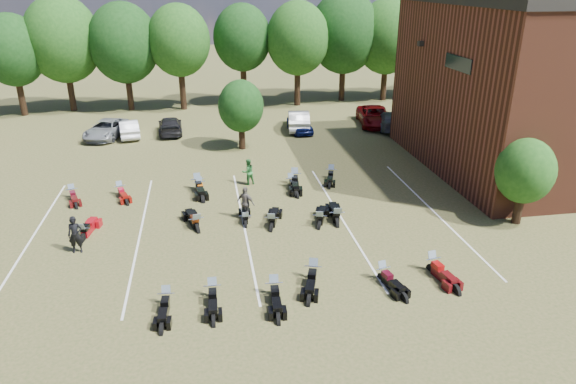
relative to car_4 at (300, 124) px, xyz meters
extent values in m
plane|color=brown|center=(-2.91, -19.12, -0.64)|extent=(160.00, 160.00, 0.00)
imported|color=silver|center=(-13.28, 0.88, 0.02)|extent=(2.07, 4.17, 1.31)
imported|color=gray|center=(-14.96, 0.89, 0.03)|extent=(3.38, 5.24, 1.34)
imported|color=black|center=(-10.17, 1.28, 0.00)|extent=(2.02, 4.49, 1.28)
imported|color=#0B1550|center=(0.00, 0.00, 0.00)|extent=(1.78, 3.86, 1.28)
imported|color=#B6B7B1|center=(0.04, 0.78, 0.13)|extent=(2.28, 4.88, 1.55)
imported|color=#5D0508|center=(6.55, 0.96, 0.12)|extent=(3.30, 5.77, 1.52)
imported|color=#3C3C41|center=(7.41, -0.34, 0.06)|extent=(2.89, 5.10, 1.39)
imported|color=black|center=(-13.47, -17.62, 0.22)|extent=(0.64, 0.42, 1.73)
imported|color=#296F31|center=(-5.15, -10.68, 0.15)|extent=(0.92, 0.81, 1.57)
imported|color=#5B544E|center=(-5.72, -15.40, 0.22)|extent=(1.06, 0.96, 1.73)
cube|color=black|center=(6.44, -7.12, 6.86)|extent=(0.30, 0.40, 0.30)
cube|color=black|center=(6.56, -12.12, 6.36)|extent=(0.06, 3.00, 0.80)
cylinder|color=black|center=(-23.91, 9.88, 1.40)|extent=(0.58, 0.58, 4.08)
ellipsoid|color=#1E4C19|center=(-23.91, 9.88, 5.69)|extent=(6.00, 6.00, 6.90)
cylinder|color=black|center=(-18.91, 9.88, 1.40)|extent=(0.58, 0.58, 4.08)
ellipsoid|color=#1E4C19|center=(-18.91, 9.88, 5.69)|extent=(6.00, 6.00, 6.90)
cylinder|color=black|center=(-13.91, 9.88, 1.40)|extent=(0.57, 0.58, 4.08)
ellipsoid|color=#1E4C19|center=(-13.91, 9.88, 5.69)|extent=(6.00, 6.00, 6.90)
cylinder|color=black|center=(-8.91, 9.88, 1.40)|extent=(0.57, 0.58, 4.08)
ellipsoid|color=#1E4C19|center=(-8.91, 9.88, 5.69)|extent=(6.00, 6.00, 6.90)
cylinder|color=black|center=(-3.91, 9.88, 1.40)|extent=(0.58, 0.58, 4.08)
ellipsoid|color=#1E4C19|center=(-3.91, 9.88, 5.69)|extent=(6.00, 6.00, 6.90)
cylinder|color=black|center=(1.09, 9.88, 1.40)|extent=(0.57, 0.58, 4.08)
ellipsoid|color=#1E4C19|center=(1.09, 9.88, 5.69)|extent=(6.00, 6.00, 6.90)
cylinder|color=black|center=(6.09, 9.88, 1.40)|extent=(0.57, 0.58, 4.08)
ellipsoid|color=#1E4C19|center=(6.09, 9.88, 5.69)|extent=(6.00, 6.00, 6.90)
cylinder|color=black|center=(11.09, 9.88, 1.40)|extent=(0.57, 0.58, 4.08)
ellipsoid|color=#1E4C19|center=(11.09, 9.88, 5.69)|extent=(6.00, 6.00, 6.90)
cylinder|color=black|center=(16.09, 9.88, 1.40)|extent=(0.58, 0.58, 4.08)
ellipsoid|color=#1E4C19|center=(16.09, 9.88, 5.69)|extent=(6.00, 6.00, 6.90)
cylinder|color=black|center=(21.09, 9.88, 1.40)|extent=(0.58, 0.58, 4.08)
ellipsoid|color=#1E4C19|center=(21.09, 9.88, 5.69)|extent=(6.00, 6.00, 6.90)
cylinder|color=black|center=(7.59, -18.12, 0.21)|extent=(0.24, 0.24, 1.71)
sphere|color=#1E4C19|center=(7.59, -18.12, 2.12)|extent=(2.80, 2.80, 2.80)
cylinder|color=black|center=(-4.91, -3.62, 0.31)|extent=(0.24, 0.24, 1.90)
sphere|color=#1E4C19|center=(-4.91, -3.62, 2.46)|extent=(3.20, 3.20, 3.20)
cube|color=silver|center=(-15.91, -16.12, -0.63)|extent=(0.10, 14.00, 0.01)
cube|color=silver|center=(-10.91, -16.12, -0.63)|extent=(0.10, 14.00, 0.01)
cube|color=silver|center=(-5.91, -16.12, -0.63)|extent=(0.10, 14.00, 0.01)
cube|color=silver|center=(-0.91, -16.12, -0.63)|extent=(0.10, 14.00, 0.01)
cube|color=silver|center=(4.09, -16.12, -0.63)|extent=(0.10, 14.00, 0.01)
camera|label=1|loc=(-7.56, -39.09, 10.66)|focal=32.00mm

